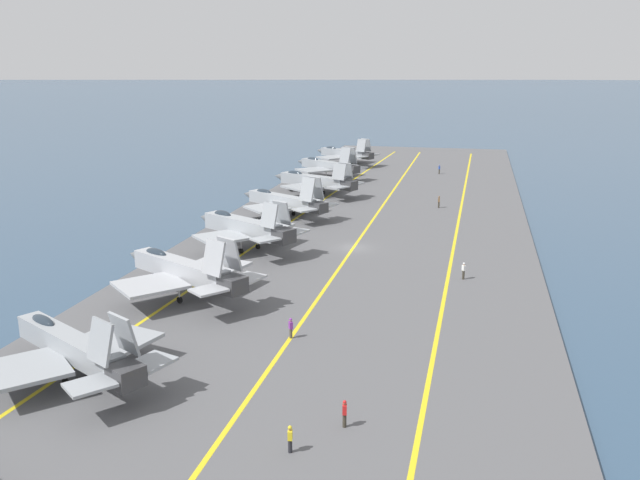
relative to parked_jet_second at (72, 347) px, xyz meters
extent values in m
plane|color=#334C66|center=(38.52, -12.82, -2.71)|extent=(2000.00, 2000.00, 0.00)
cube|color=#565659|center=(38.52, -12.82, -2.51)|extent=(207.77, 42.39, 0.40)
cube|color=yellow|center=(38.52, -24.48, -2.30)|extent=(186.99, 2.10, 0.01)
cube|color=yellow|center=(38.52, -12.82, -2.30)|extent=(186.99, 0.36, 0.01)
cube|color=yellow|center=(38.52, -1.17, -2.30)|extent=(186.69, 11.26, 0.01)
cube|color=#93999E|center=(0.20, 0.37, 0.02)|extent=(7.24, 11.26, 1.62)
cone|color=#5B5E60|center=(3.59, 6.46, 0.02)|extent=(2.44, 2.73, 1.54)
cube|color=#38383A|center=(-3.26, -5.86, 0.02)|extent=(2.57, 2.60, 1.37)
ellipsoid|color=#232D38|center=(1.98, 3.55, 0.78)|extent=(2.19, 2.98, 0.89)
cube|color=#93999E|center=(-2.86, 1.61, -0.51)|extent=(7.16, 7.17, 0.28)
cube|color=#93999E|center=(2.88, -1.59, -0.51)|extent=(6.14, 6.30, 0.28)
cube|color=#93999E|center=(-3.37, -4.32, 2.19)|extent=(1.85, 2.40, 2.70)
cube|color=#93999E|center=(-1.89, -5.14, 2.19)|extent=(1.85, 2.40, 2.70)
cube|color=#93999E|center=(-4.96, -4.37, 0.02)|extent=(3.60, 3.53, 0.20)
cube|color=#93999E|center=(-1.10, -6.51, 0.02)|extent=(3.39, 3.06, 0.20)
cylinder|color=#B2B2B7|center=(2.37, 4.26, -1.55)|extent=(0.16, 0.16, 1.52)
cylinder|color=black|center=(2.37, 4.26, -2.01)|extent=(0.48, 0.63, 0.60)
cylinder|color=#B2B2B7|center=(-1.38, -0.15, -1.55)|extent=(0.16, 0.16, 1.52)
cylinder|color=black|center=(-1.38, -0.15, -2.01)|extent=(0.48, 0.63, 0.60)
cylinder|color=#B2B2B7|center=(0.60, -1.25, -1.55)|extent=(0.16, 0.16, 1.52)
cylinder|color=black|center=(0.60, -1.25, -2.01)|extent=(0.48, 0.63, 0.60)
cube|color=#A8AAAF|center=(17.45, -0.21, 0.45)|extent=(7.27, 11.59, 1.73)
cone|color=#5B5E60|center=(20.79, 6.05, 0.45)|extent=(2.54, 2.81, 1.64)
cube|color=#38383A|center=(14.04, -6.62, 0.45)|extent=(2.69, 2.68, 1.47)
ellipsoid|color=#232D38|center=(19.20, 3.06, 1.27)|extent=(2.24, 3.07, 0.95)
cube|color=#A8AAAF|center=(14.02, 1.15, -0.11)|extent=(7.70, 7.68, 0.28)
cube|color=#A8AAAF|center=(20.50, -2.30, -0.11)|extent=(6.73, 6.48, 0.28)
cube|color=#A8AAAF|center=(13.86, -5.02, 2.84)|extent=(1.91, 2.48, 3.00)
cube|color=#A8AAAF|center=(15.46, -5.88, 2.84)|extent=(1.91, 2.48, 3.00)
cube|color=#A8AAAF|center=(12.27, -5.11, 0.45)|extent=(3.63, 3.54, 0.20)
cube|color=#A8AAAF|center=(16.27, -7.25, 0.45)|extent=(3.38, 3.06, 0.20)
cylinder|color=#B2B2B7|center=(19.59, 3.79, -1.36)|extent=(0.16, 0.16, 1.89)
cylinder|color=black|center=(19.59, 3.79, -2.01)|extent=(0.48, 0.63, 0.60)
cylinder|color=#B2B2B7|center=(15.80, -0.73, -1.36)|extent=(0.16, 0.16, 1.89)
cylinder|color=black|center=(15.80, -0.73, -2.01)|extent=(0.48, 0.63, 0.60)
cylinder|color=#B2B2B7|center=(17.94, -1.87, -1.36)|extent=(0.16, 0.16, 1.89)
cylinder|color=black|center=(17.94, -1.87, -2.01)|extent=(0.48, 0.63, 0.60)
cube|color=#9EA3A8|center=(34.82, -0.20, 0.51)|extent=(7.30, 11.05, 1.86)
cone|color=#5B5E60|center=(38.12, 5.69, 0.51)|extent=(2.62, 2.78, 1.77)
cube|color=#38383A|center=(31.45, -6.23, 0.51)|extent=(2.79, 2.69, 1.58)
ellipsoid|color=#232D38|center=(36.55, 2.88, 1.40)|extent=(2.27, 2.97, 1.03)
cube|color=#9EA3A8|center=(31.58, 1.17, -0.10)|extent=(7.18, 7.18, 0.28)
cube|color=#9EA3A8|center=(37.69, -2.25, -0.10)|extent=(6.28, 6.20, 0.28)
cube|color=#9EA3A8|center=(31.21, -4.66, 2.81)|extent=(1.82, 2.34, 2.71)
cube|color=#9EA3A8|center=(32.92, -5.61, 2.81)|extent=(1.82, 2.34, 2.71)
cube|color=#9EA3A8|center=(29.64, -4.68, 0.51)|extent=(3.56, 3.47, 0.20)
cube|color=#9EA3A8|center=(33.71, -6.96, 0.51)|extent=(3.37, 3.00, 0.20)
cylinder|color=#B2B2B7|center=(36.93, 3.57, -1.36)|extent=(0.16, 0.16, 1.89)
cylinder|color=black|center=(36.93, 3.57, -2.01)|extent=(0.48, 0.63, 0.60)
cylinder|color=#B2B2B7|center=(33.11, -0.59, -1.36)|extent=(0.16, 0.16, 1.89)
cylinder|color=black|center=(33.11, -0.59, -2.01)|extent=(0.48, 0.63, 0.60)
cylinder|color=#B2B2B7|center=(35.39, -1.87, -1.36)|extent=(0.16, 0.16, 1.89)
cylinder|color=black|center=(35.39, -1.87, -2.01)|extent=(0.48, 0.63, 0.60)
cube|color=#9EA3A8|center=(53.61, 0.44, -0.07)|extent=(7.49, 11.44, 1.64)
cone|color=#5B5E60|center=(57.14, 6.62, -0.07)|extent=(2.50, 2.78, 1.56)
cube|color=#38383A|center=(50.01, -5.88, -0.07)|extent=(2.62, 2.66, 1.40)
ellipsoid|color=#232D38|center=(55.46, 3.67, 0.71)|extent=(2.26, 3.03, 0.90)
cube|color=#9EA3A8|center=(50.56, 1.71, -0.60)|extent=(7.20, 7.22, 0.28)
cube|color=#9EA3A8|center=(56.25, -1.54, -0.60)|extent=(6.16, 6.42, 0.28)
cube|color=#9EA3A8|center=(49.92, -4.30, 2.40)|extent=(2.01, 2.50, 3.24)
cube|color=#9EA3A8|center=(51.41, -5.15, 2.40)|extent=(2.01, 2.50, 3.24)
cube|color=#9EA3A8|center=(48.33, -4.35, -0.07)|extent=(3.63, 3.57, 0.20)
cube|color=#9EA3A8|center=(52.19, -6.55, -0.07)|extent=(3.42, 3.12, 0.20)
cylinder|color=#B2B2B7|center=(55.87, 4.39, -1.60)|extent=(0.16, 0.16, 1.42)
cylinder|color=black|center=(55.87, 4.39, -2.01)|extent=(0.49, 0.63, 0.60)
cylinder|color=#B2B2B7|center=(52.00, -0.07, -1.60)|extent=(0.16, 0.16, 1.42)
cylinder|color=black|center=(52.00, -0.07, -2.01)|extent=(0.49, 0.63, 0.60)
cylinder|color=#B2B2B7|center=(54.00, -1.20, -1.60)|extent=(0.16, 0.16, 1.42)
cylinder|color=black|center=(54.00, -1.20, -2.01)|extent=(0.49, 0.63, 0.60)
cube|color=#93999E|center=(70.57, -0.08, 0.08)|extent=(6.93, 12.22, 1.77)
cone|color=#5B5E60|center=(73.67, 6.59, 0.08)|extent=(2.53, 2.88, 1.68)
cube|color=#38383A|center=(67.40, -6.90, 0.08)|extent=(2.71, 2.72, 1.50)
ellipsoid|color=#232D38|center=(72.19, 3.41, 0.92)|extent=(2.18, 3.20, 0.97)
cube|color=#93999E|center=(67.35, 0.95, -0.49)|extent=(7.29, 7.36, 0.28)
cube|color=#93999E|center=(73.43, -1.88, -0.49)|extent=(5.89, 6.31, 0.28)
cube|color=#93999E|center=(67.14, -5.27, 2.27)|extent=(1.76, 2.52, 2.59)
cube|color=#93999E|center=(68.82, -6.05, 2.27)|extent=(1.76, 2.52, 2.59)
cube|color=#93999E|center=(65.55, -5.48, 0.08)|extent=(3.67, 3.57, 0.20)
cube|color=#93999E|center=(69.69, -7.40, 0.08)|extent=(3.32, 3.03, 0.20)
cylinder|color=#B2B2B7|center=(72.55, 4.19, -1.55)|extent=(0.16, 0.16, 1.50)
cylinder|color=black|center=(72.55, 4.19, -2.01)|extent=(0.45, 0.64, 0.60)
cylinder|color=#B2B2B7|center=(68.91, -0.72, -1.55)|extent=(0.16, 0.16, 1.50)
cylinder|color=black|center=(68.91, -0.72, -2.01)|extent=(0.45, 0.64, 0.60)
cylinder|color=#B2B2B7|center=(71.15, -1.76, -1.55)|extent=(0.16, 0.16, 1.50)
cylinder|color=black|center=(71.15, -1.76, -2.01)|extent=(0.45, 0.64, 0.60)
cube|color=#93999E|center=(88.11, 1.53, 0.16)|extent=(7.92, 10.99, 1.60)
cone|color=#5B5E60|center=(91.93, 7.42, 0.16)|extent=(2.52, 2.74, 1.52)
cube|color=#38383A|center=(84.19, -4.49, 0.16)|extent=(2.61, 2.64, 1.36)
ellipsoid|color=#232D38|center=(90.11, 4.61, 0.92)|extent=(2.34, 2.94, 0.88)
cube|color=#93999E|center=(84.90, 3.13, -0.36)|extent=(7.59, 7.60, 0.28)
cube|color=#93999E|center=(90.87, -0.75, -0.36)|extent=(6.93, 6.74, 0.28)
cube|color=#93999E|center=(84.20, -2.93, 2.55)|extent=(2.06, 2.44, 3.15)
cube|color=#93999E|center=(85.60, -3.85, 2.55)|extent=(2.06, 2.44, 3.15)
cube|color=#93999E|center=(82.61, -2.88, 0.16)|extent=(3.61, 3.58, 0.20)
cube|color=#93999E|center=(86.30, -5.27, 0.16)|extent=(3.47, 3.20, 0.20)
cylinder|color=#B2B2B7|center=(90.55, 5.30, -1.47)|extent=(0.16, 0.16, 1.67)
cylinder|color=black|center=(90.55, 5.30, -2.01)|extent=(0.51, 0.62, 0.60)
cylinder|color=#B2B2B7|center=(86.50, 1.12, -1.47)|extent=(0.16, 0.16, 1.67)
cylinder|color=black|center=(86.50, 1.12, -2.01)|extent=(0.51, 0.62, 0.60)
cylinder|color=#B2B2B7|center=(88.38, -0.10, -1.47)|extent=(0.16, 0.16, 1.67)
cylinder|color=black|center=(88.38, -0.10, -2.01)|extent=(0.51, 0.62, 0.60)
cube|color=#93999E|center=(106.31, 1.70, 0.23)|extent=(6.77, 10.81, 1.61)
cone|color=#5B5E60|center=(109.42, 7.54, 0.23)|extent=(2.36, 2.62, 1.53)
cube|color=#38383A|center=(103.12, -4.28, 0.23)|extent=(2.50, 2.50, 1.37)
ellipsoid|color=#232D38|center=(107.93, 4.75, 1.00)|extent=(2.08, 2.86, 0.89)
cube|color=#93999E|center=(102.82, 3.12, -0.29)|extent=(7.67, 7.60, 0.28)
cube|color=#93999E|center=(109.44, -0.40, -0.29)|extent=(6.91, 6.21, 0.28)
cube|color=#93999E|center=(102.96, -2.80, 2.38)|extent=(1.76, 2.30, 2.65)
cube|color=#93999E|center=(104.45, -3.59, 2.38)|extent=(1.76, 2.30, 2.65)
cube|color=#93999E|center=(101.40, -2.84, 0.23)|extent=(3.53, 3.42, 0.20)
cube|color=#93999E|center=(105.29, -4.91, 0.23)|extent=(3.33, 2.92, 0.20)
cylinder|color=#B2B2B7|center=(108.30, 5.43, -1.44)|extent=(0.16, 0.16, 1.73)
cylinder|color=black|center=(108.30, 5.43, -2.01)|extent=(0.48, 0.63, 0.60)
cylinder|color=#B2B2B7|center=(104.77, 1.21, -1.44)|extent=(0.16, 0.16, 1.73)
cylinder|color=black|center=(104.77, 1.21, -2.01)|extent=(0.48, 0.63, 0.60)
cylinder|color=#B2B2B7|center=(106.76, 0.15, -1.44)|extent=(0.16, 0.16, 1.73)
cylinder|color=black|center=(106.76, 0.15, -2.01)|extent=(0.48, 0.63, 0.60)
cylinder|color=#383328|center=(98.02, -19.52, -1.84)|extent=(0.24, 0.24, 0.94)
cube|color=#284CB2|center=(98.02, -19.52, -1.07)|extent=(0.45, 0.38, 0.60)
sphere|color=#9E7051|center=(98.02, -19.52, -0.64)|extent=(0.22, 0.22, 0.22)
sphere|color=#284CB2|center=(98.02, -19.52, -0.58)|extent=(0.24, 0.24, 0.24)
cylinder|color=#4C473D|center=(10.17, -12.86, -1.90)|extent=(0.24, 0.24, 0.81)
cube|color=purple|center=(10.17, -12.86, -1.20)|extent=(0.46, 0.43, 0.59)
sphere|color=tan|center=(10.17, -12.86, -0.78)|extent=(0.22, 0.22, 0.22)
sphere|color=purple|center=(10.17, -12.86, -0.72)|extent=(0.24, 0.24, 0.24)
cylinder|color=#383328|center=(-2.35, -19.66, -1.87)|extent=(0.24, 0.24, 0.87)
cube|color=red|center=(-2.35, -19.66, -1.14)|extent=(0.42, 0.32, 0.59)
sphere|color=#9E7051|center=(-2.35, -19.66, -0.71)|extent=(0.22, 0.22, 0.22)
sphere|color=red|center=(-2.35, -19.66, -0.65)|extent=(0.24, 0.24, 0.24)
cylinder|color=#232328|center=(-5.74, -17.20, -1.90)|extent=(0.24, 0.24, 0.81)
cube|color=yellow|center=(-5.74, -17.20, -1.22)|extent=(0.42, 0.33, 0.55)
sphere|color=#9E7051|center=(-5.74, -17.20, -0.82)|extent=(0.22, 0.22, 0.22)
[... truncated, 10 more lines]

